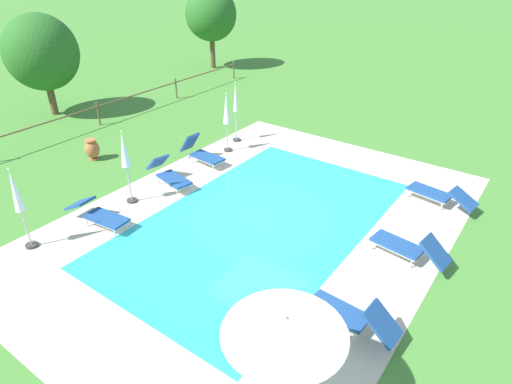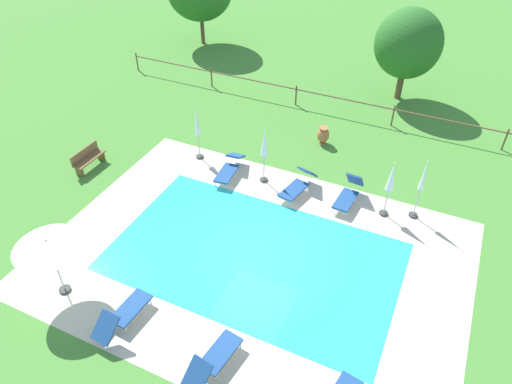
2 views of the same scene
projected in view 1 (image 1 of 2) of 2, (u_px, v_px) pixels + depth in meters
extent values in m
plane|color=#478433|center=(260.00, 221.00, 12.92)|extent=(160.00, 160.00, 0.00)
cube|color=beige|center=(260.00, 221.00, 12.92)|extent=(13.60, 9.83, 0.01)
cube|color=#2DB7C6|center=(260.00, 221.00, 12.92)|extent=(9.39, 5.63, 0.01)
cube|color=beige|center=(187.00, 192.00, 14.41)|extent=(9.87, 0.24, 0.01)
cube|color=beige|center=(352.00, 257.00, 11.43)|extent=(9.87, 0.24, 0.01)
cube|color=beige|center=(335.00, 163.00, 16.32)|extent=(0.24, 5.63, 0.01)
cube|color=beige|center=(131.00, 320.00, 9.51)|extent=(0.24, 5.63, 0.01)
cube|color=navy|center=(207.00, 157.00, 16.08)|extent=(0.70, 1.34, 0.07)
cube|color=navy|center=(190.00, 142.00, 16.41)|extent=(0.64, 0.58, 0.73)
cube|color=silver|center=(207.00, 158.00, 16.11)|extent=(0.66, 1.31, 0.04)
cylinder|color=silver|center=(223.00, 163.00, 16.03)|extent=(0.04, 0.04, 0.28)
cylinder|color=silver|center=(213.00, 168.00, 15.69)|extent=(0.04, 0.04, 0.28)
cylinder|color=silver|center=(202.00, 155.00, 16.65)|extent=(0.04, 0.04, 0.28)
cylinder|color=silver|center=(192.00, 159.00, 16.31)|extent=(0.04, 0.04, 0.28)
cube|color=navy|center=(429.00, 192.00, 13.82)|extent=(0.81, 1.38, 0.07)
cube|color=navy|center=(463.00, 199.00, 13.09)|extent=(0.72, 0.88, 0.42)
cube|color=silver|center=(429.00, 193.00, 13.84)|extent=(0.78, 1.35, 0.04)
cylinder|color=silver|center=(408.00, 193.00, 14.09)|extent=(0.04, 0.04, 0.28)
cylinder|color=silver|center=(416.00, 188.00, 14.40)|extent=(0.04, 0.04, 0.28)
cylinder|color=silver|center=(442.00, 206.00, 13.40)|extent=(0.04, 0.04, 0.28)
cylinder|color=silver|center=(449.00, 200.00, 13.71)|extent=(0.04, 0.04, 0.28)
cube|color=navy|center=(106.00, 218.00, 12.49)|extent=(0.72, 1.35, 0.07)
cube|color=navy|center=(80.00, 203.00, 12.85)|extent=(0.67, 0.84, 0.43)
cube|color=silver|center=(107.00, 220.00, 12.52)|extent=(0.69, 1.32, 0.04)
cylinder|color=silver|center=(128.00, 224.00, 12.53)|extent=(0.04, 0.04, 0.28)
cylinder|color=silver|center=(115.00, 233.00, 12.14)|extent=(0.04, 0.04, 0.28)
cylinder|color=silver|center=(101.00, 214.00, 13.01)|extent=(0.04, 0.04, 0.28)
cylinder|color=silver|center=(87.00, 222.00, 12.63)|extent=(0.04, 0.04, 0.28)
cube|color=navy|center=(397.00, 244.00, 11.40)|extent=(0.77, 1.37, 0.07)
cube|color=navy|center=(436.00, 252.00, 10.69)|extent=(0.69, 0.77, 0.58)
cube|color=silver|center=(397.00, 246.00, 11.43)|extent=(0.74, 1.34, 0.04)
cylinder|color=silver|center=(372.00, 245.00, 11.66)|extent=(0.04, 0.04, 0.28)
cylinder|color=silver|center=(382.00, 237.00, 11.98)|extent=(0.04, 0.04, 0.28)
cylinder|color=silver|center=(411.00, 263.00, 11.00)|extent=(0.04, 0.04, 0.28)
cylinder|color=silver|center=(421.00, 254.00, 11.32)|extent=(0.04, 0.04, 0.28)
cube|color=navy|center=(174.00, 179.00, 14.56)|extent=(0.85, 1.39, 0.07)
cube|color=navy|center=(158.00, 162.00, 15.04)|extent=(0.72, 0.77, 0.62)
cube|color=silver|center=(174.00, 181.00, 14.59)|extent=(0.81, 1.36, 0.04)
cylinder|color=silver|center=(190.00, 187.00, 14.45)|extent=(0.04, 0.04, 0.28)
cylinder|color=silver|center=(177.00, 192.00, 14.15)|extent=(0.04, 0.04, 0.28)
cylinder|color=silver|center=(172.00, 176.00, 15.16)|extent=(0.04, 0.04, 0.28)
cylinder|color=silver|center=(159.00, 181.00, 14.85)|extent=(0.04, 0.04, 0.28)
cube|color=navy|center=(338.00, 311.00, 9.34)|extent=(0.68, 1.34, 0.07)
cube|color=navy|center=(383.00, 324.00, 8.67)|extent=(0.64, 0.73, 0.58)
cube|color=silver|center=(338.00, 313.00, 9.37)|extent=(0.65, 1.31, 0.04)
cylinder|color=silver|center=(309.00, 311.00, 9.56)|extent=(0.04, 0.04, 0.28)
cylinder|color=silver|center=(322.00, 299.00, 9.90)|extent=(0.04, 0.04, 0.28)
cylinder|color=silver|center=(355.00, 337.00, 8.95)|extent=(0.04, 0.04, 0.28)
cylinder|color=silver|center=(366.00, 322.00, 9.29)|extent=(0.04, 0.04, 0.28)
cylinder|color=#B2B5B7|center=(283.00, 368.00, 7.17)|extent=(0.04, 0.04, 2.16)
cone|color=white|center=(285.00, 325.00, 6.70)|extent=(1.99, 1.99, 0.31)
sphere|color=white|center=(285.00, 318.00, 6.62)|extent=(0.06, 0.06, 0.06)
cylinder|color=#383838|center=(237.00, 140.00, 18.20)|extent=(0.32, 0.32, 0.08)
cylinder|color=#B2B5B7|center=(236.00, 126.00, 17.91)|extent=(0.04, 0.04, 1.26)
cone|color=white|center=(236.00, 97.00, 17.32)|extent=(0.20, 0.20, 1.15)
sphere|color=white|center=(235.00, 82.00, 17.03)|extent=(0.05, 0.05, 0.05)
cylinder|color=#383838|center=(32.00, 245.00, 11.83)|extent=(0.32, 0.32, 0.08)
cylinder|color=#B2B5B7|center=(27.00, 229.00, 11.57)|extent=(0.04, 0.04, 1.14)
cone|color=white|center=(15.00, 190.00, 11.01)|extent=(0.26, 0.26, 1.16)
sphere|color=white|center=(8.00, 169.00, 10.71)|extent=(0.05, 0.05, 0.05)
cylinder|color=#383838|center=(228.00, 150.00, 17.32)|extent=(0.32, 0.32, 0.08)
cylinder|color=#B2B5B7|center=(227.00, 137.00, 17.05)|extent=(0.04, 0.04, 1.15)
cone|color=white|center=(226.00, 109.00, 16.50)|extent=(0.28, 0.28, 1.13)
sphere|color=white|center=(226.00, 94.00, 16.21)|extent=(0.05, 0.05, 0.05)
cylinder|color=#383838|center=(132.00, 200.00, 13.90)|extent=(0.32, 0.32, 0.08)
cylinder|color=#B2B5B7|center=(129.00, 184.00, 13.61)|extent=(0.04, 0.04, 1.24)
cone|color=white|center=(124.00, 150.00, 13.04)|extent=(0.28, 0.28, 1.09)
sphere|color=white|center=(121.00, 132.00, 12.76)|extent=(0.05, 0.05, 0.05)
cylinder|color=#B7663D|center=(94.00, 159.00, 16.61)|extent=(0.29, 0.29, 0.08)
ellipsoid|color=#B7663D|center=(92.00, 149.00, 16.42)|extent=(0.53, 0.53, 0.70)
cylinder|color=#B7663D|center=(90.00, 140.00, 16.25)|extent=(0.40, 0.40, 0.06)
cylinder|color=brown|center=(98.00, 114.00, 19.55)|extent=(0.08, 0.08, 1.05)
cylinder|color=brown|center=(176.00, 89.00, 22.97)|extent=(0.08, 0.08, 1.05)
cylinder|color=brown|center=(234.00, 70.00, 26.40)|extent=(0.08, 0.08, 1.05)
cube|color=brown|center=(46.00, 122.00, 17.68)|extent=(24.20, 0.05, 0.05)
cylinder|color=brown|center=(52.00, 98.00, 20.68)|extent=(0.32, 0.32, 1.62)
ellipsoid|color=#286623|center=(41.00, 52.00, 19.67)|extent=(3.24, 3.24, 3.35)
cylinder|color=brown|center=(213.00, 51.00, 28.48)|extent=(0.32, 0.32, 2.09)
ellipsoid|color=#286623|center=(211.00, 14.00, 27.37)|extent=(3.18, 3.18, 3.24)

